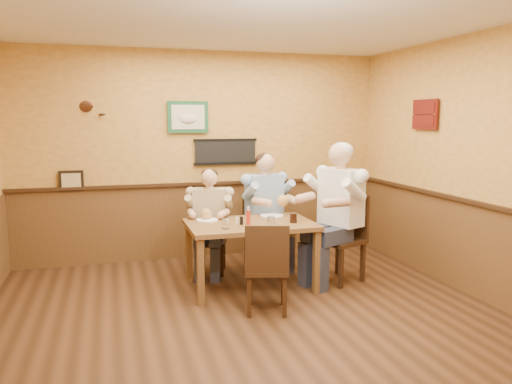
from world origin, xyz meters
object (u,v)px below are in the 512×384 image
(diner_tan_shirt, at_px, (210,227))
(hot_sauce_bottle, at_px, (248,217))
(chair_back_left, at_px, (210,241))
(water_glass_left, at_px, (226,224))
(chair_right_end, at_px, (340,238))
(chair_back_right, at_px, (264,231))
(diner_white_elder, at_px, (340,220))
(salt_shaker, at_px, (237,221))
(chair_near_side, at_px, (267,267))
(cola_tumbler, at_px, (293,218))
(diner_blue_polo, at_px, (264,216))
(water_glass_mid, at_px, (271,223))
(pepper_shaker, at_px, (241,221))
(dining_table, at_px, (250,231))

(diner_tan_shirt, height_order, hot_sauce_bottle, diner_tan_shirt)
(chair_back_left, bearing_deg, water_glass_left, -73.25)
(chair_right_end, bearing_deg, chair_back_right, -164.12)
(diner_white_elder, bearing_deg, salt_shaker, -114.34)
(diner_white_elder, bearing_deg, chair_back_right, -164.12)
(water_glass_left, bearing_deg, chair_back_right, 53.32)
(chair_near_side, bearing_deg, hot_sauce_bottle, -71.94)
(cola_tumbler, bearing_deg, chair_back_left, 134.63)
(diner_tan_shirt, bearing_deg, chair_back_left, -162.61)
(chair_back_left, height_order, salt_shaker, salt_shaker)
(diner_blue_polo, distance_m, water_glass_left, 1.25)
(water_glass_mid, xyz_separation_m, salt_shaker, (-0.29, 0.32, -0.02))
(hot_sauce_bottle, distance_m, pepper_shaker, 0.09)
(dining_table, relative_size, diner_blue_polo, 1.06)
(chair_back_right, relative_size, water_glass_mid, 7.34)
(dining_table, bearing_deg, water_glass_mid, -71.64)
(chair_near_side, bearing_deg, cola_tumbler, -113.48)
(chair_right_end, bearing_deg, cola_tumbler, -106.67)
(chair_near_side, xyz_separation_m, water_glass_left, (-0.30, 0.49, 0.35))
(chair_back_left, relative_size, chair_near_side, 0.90)
(cola_tumbler, bearing_deg, pepper_shaker, 174.27)
(chair_back_right, distance_m, water_glass_left, 1.28)
(dining_table, relative_size, chair_near_side, 1.54)
(chair_near_side, bearing_deg, chair_back_right, -89.66)
(chair_back_left, height_order, cola_tumbler, cola_tumbler)
(hot_sauce_bottle, bearing_deg, chair_near_side, -88.79)
(chair_right_end, relative_size, cola_tumbler, 9.89)
(diner_blue_polo, distance_m, diner_white_elder, 1.07)
(cola_tumbler, height_order, hot_sauce_bottle, hot_sauce_bottle)
(diner_white_elder, relative_size, water_glass_left, 13.57)
(chair_near_side, height_order, hot_sauce_bottle, hot_sauce_bottle)
(water_glass_mid, distance_m, pepper_shaker, 0.38)
(chair_back_right, height_order, diner_blue_polo, diner_blue_polo)
(pepper_shaker, bearing_deg, cola_tumbler, -5.73)
(chair_back_right, height_order, water_glass_mid, chair_back_right)
(diner_blue_polo, bearing_deg, chair_near_side, -119.03)
(diner_white_elder, distance_m, water_glass_mid, 0.99)
(chair_back_right, relative_size, chair_right_end, 0.90)
(hot_sauce_bottle, relative_size, pepper_shaker, 2.01)
(diner_tan_shirt, xyz_separation_m, hot_sauce_bottle, (0.28, -0.76, 0.25))
(diner_tan_shirt, distance_m, cola_tumbler, 1.14)
(cola_tumbler, bearing_deg, chair_back_right, 93.69)
(salt_shaker, bearing_deg, chair_near_side, -79.32)
(diner_blue_polo, relative_size, diner_white_elder, 0.90)
(diner_tan_shirt, bearing_deg, chair_back_right, 25.18)
(chair_back_right, xyz_separation_m, diner_white_elder, (0.67, -0.83, 0.27))
(chair_back_right, bearing_deg, hot_sauce_bottle, -130.38)
(diner_white_elder, bearing_deg, diner_blue_polo, -164.12)
(water_glass_left, height_order, water_glass_mid, water_glass_mid)
(dining_table, xyz_separation_m, hot_sauce_bottle, (-0.05, -0.10, 0.18))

